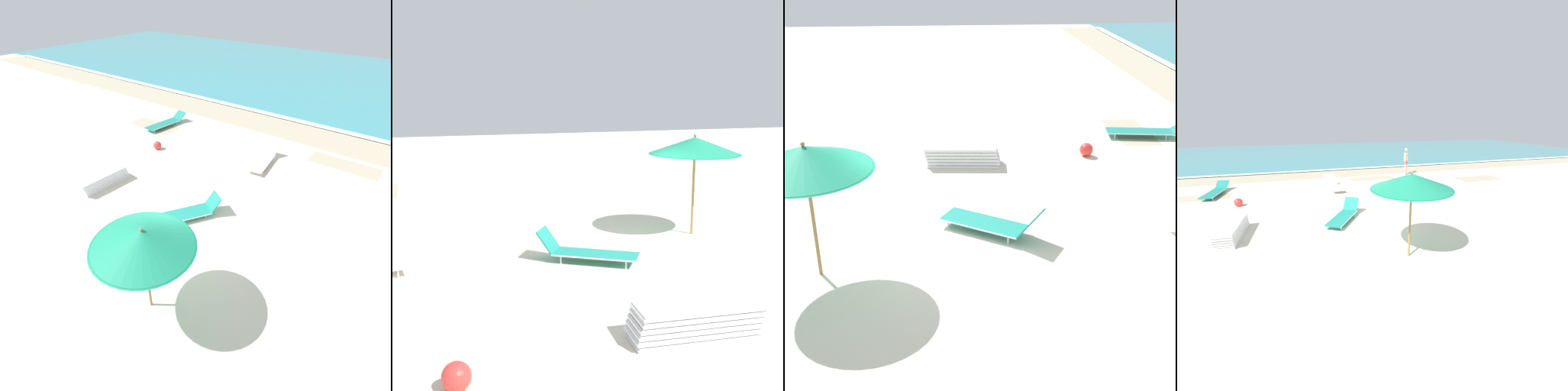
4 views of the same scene
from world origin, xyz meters
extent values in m
cube|color=beige|center=(0.00, 0.00, -0.08)|extent=(60.00, 60.00, 0.16)
cube|color=#B3A68B|center=(-6.12, 5.70, 0.00)|extent=(2.55, 1.11, 0.00)
cylinder|color=#9E7547|center=(1.11, -2.09, 1.06)|extent=(0.06, 0.06, 2.12)
cone|color=#1E936B|center=(1.11, -2.09, 2.12)|extent=(2.16, 2.16, 0.40)
cylinder|color=#166E50|center=(1.11, -2.09, 1.93)|extent=(2.09, 2.09, 0.01)
sphere|color=#9E7547|center=(1.11, -2.09, 2.35)|extent=(0.07, 0.07, 0.07)
cube|color=white|center=(-3.83, 0.58, 0.06)|extent=(0.74, 1.84, 0.03)
cube|color=silver|center=(-3.83, 0.58, 0.03)|extent=(0.75, 1.88, 0.04)
cube|color=white|center=(-3.83, 0.59, 0.14)|extent=(0.74, 1.84, 0.03)
cube|color=silver|center=(-3.83, 0.59, 0.11)|extent=(0.75, 1.88, 0.04)
cube|color=white|center=(-3.83, 0.57, 0.23)|extent=(0.74, 1.84, 0.03)
cube|color=silver|center=(-3.83, 0.57, 0.20)|extent=(0.75, 1.88, 0.04)
cube|color=white|center=(-3.83, 0.55, 0.31)|extent=(0.74, 1.84, 0.03)
cube|color=silver|center=(-3.83, 0.55, 0.28)|extent=(0.75, 1.88, 0.04)
cube|color=white|center=(-3.83, 0.52, 0.40)|extent=(0.74, 1.84, 0.03)
cube|color=silver|center=(-3.83, 0.52, 0.37)|extent=(0.75, 1.88, 0.04)
cube|color=white|center=(-3.83, 0.50, 0.48)|extent=(0.74, 1.84, 0.03)
cube|color=silver|center=(-3.83, 0.50, 0.45)|extent=(0.75, 1.88, 0.04)
cylinder|color=silver|center=(0.00, 4.57, 0.08)|extent=(0.03, 0.03, 0.16)
cube|color=#1E8475|center=(-0.26, 0.81, 0.17)|extent=(1.41, 1.75, 0.03)
cylinder|color=silver|center=(-0.51, 0.97, 0.17)|extent=(0.93, 1.45, 0.03)
cylinder|color=silver|center=(0.00, 0.65, 0.17)|extent=(0.93, 1.45, 0.03)
cube|color=#1E8475|center=(0.28, 1.66, 0.40)|extent=(0.67, 0.60, 0.46)
cylinder|color=silver|center=(-0.82, 0.39, 0.08)|extent=(0.03, 0.03, 0.16)
cylinder|color=silver|center=(-0.39, 0.11, 0.08)|extent=(0.03, 0.03, 0.16)
cylinder|color=silver|center=(-0.12, 1.50, 0.08)|extent=(0.03, 0.03, 0.16)
cylinder|color=silver|center=(0.31, 1.23, 0.08)|extent=(0.03, 0.03, 0.16)
cube|color=#1E8475|center=(-5.64, 5.79, 0.17)|extent=(0.84, 1.94, 0.03)
cylinder|color=silver|center=(-5.93, 5.83, 0.17)|extent=(0.28, 1.86, 0.03)
cylinder|color=silver|center=(-5.34, 5.75, 0.17)|extent=(0.28, 1.86, 0.03)
cylinder|color=silver|center=(-5.99, 5.10, 0.08)|extent=(0.03, 0.03, 0.16)
cylinder|color=silver|center=(-5.48, 5.03, 0.08)|extent=(0.03, 0.03, 0.16)
cylinder|color=silver|center=(-5.79, 6.55, 0.08)|extent=(0.03, 0.03, 0.16)
cylinder|color=silver|center=(-5.29, 6.48, 0.08)|extent=(0.03, 0.03, 0.16)
sphere|color=red|center=(-4.21, 3.86, 0.18)|extent=(0.36, 0.36, 0.36)
camera|label=1|loc=(4.52, -4.91, 6.23)|focal=28.00mm
camera|label=2|loc=(-10.14, 4.20, 3.46)|focal=50.00mm
camera|label=3|loc=(9.17, 0.05, 5.14)|focal=50.00mm
camera|label=4|loc=(-1.69, -8.01, 3.69)|focal=24.00mm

